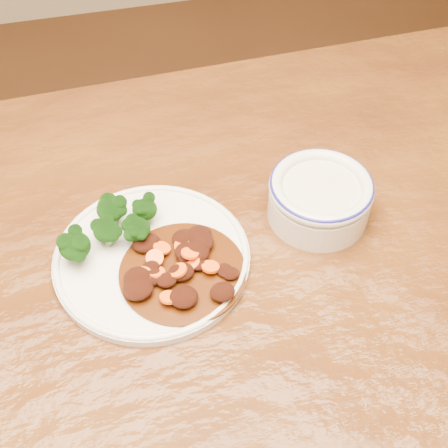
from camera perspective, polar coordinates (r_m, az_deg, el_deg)
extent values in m
cube|color=#59310F|center=(0.78, -4.32, -7.60)|extent=(1.53, 0.95, 0.04)
cylinder|color=#411E10|center=(1.51, 19.41, 2.89)|extent=(0.06, 0.06, 0.71)
cylinder|color=white|center=(0.79, -6.60, -3.16)|extent=(0.25, 0.25, 0.01)
torus|color=white|center=(0.79, -6.64, -2.91)|extent=(0.25, 0.25, 0.01)
cylinder|color=#6EA455|center=(0.80, -7.76, -1.29)|extent=(0.01, 0.01, 0.01)
ellipsoid|color=black|center=(0.78, -7.89, -0.46)|extent=(0.03, 0.03, 0.03)
cylinder|color=#6EA455|center=(0.82, -10.13, 0.45)|extent=(0.01, 0.01, 0.01)
ellipsoid|color=black|center=(0.81, -10.31, 1.36)|extent=(0.04, 0.04, 0.03)
cylinder|color=#6EA455|center=(0.79, -13.24, -2.89)|extent=(0.01, 0.01, 0.01)
ellipsoid|color=black|center=(0.78, -13.49, -1.97)|extent=(0.04, 0.04, 0.03)
cylinder|color=#6EA455|center=(0.80, -10.52, -1.42)|extent=(0.01, 0.01, 0.01)
ellipsoid|color=black|center=(0.79, -10.71, -0.58)|extent=(0.03, 0.03, 0.03)
cylinder|color=#6EA455|center=(0.82, -7.13, 0.50)|extent=(0.01, 0.01, 0.01)
ellipsoid|color=black|center=(0.80, -7.25, 1.33)|extent=(0.03, 0.03, 0.03)
cylinder|color=#411E06|center=(0.76, -3.81, -4.39)|extent=(0.16, 0.16, 0.00)
ellipsoid|color=black|center=(0.77, -2.75, -2.58)|extent=(0.02, 0.02, 0.01)
ellipsoid|color=black|center=(0.73, -0.14, -6.23)|extent=(0.03, 0.03, 0.02)
ellipsoid|color=black|center=(0.76, 0.05, -4.25)|extent=(0.02, 0.02, 0.01)
ellipsoid|color=black|center=(0.79, -3.72, -1.27)|extent=(0.03, 0.03, 0.01)
ellipsoid|color=black|center=(0.77, -2.59, -2.57)|extent=(0.03, 0.03, 0.02)
ellipsoid|color=black|center=(0.77, -2.46, -3.42)|extent=(0.02, 0.03, 0.01)
ellipsoid|color=black|center=(0.76, -2.34, -3.76)|extent=(0.02, 0.02, 0.01)
ellipsoid|color=black|center=(0.79, -2.31, -0.95)|extent=(0.03, 0.03, 0.02)
ellipsoid|color=black|center=(0.78, -2.12, -1.67)|extent=(0.03, 0.03, 0.02)
ellipsoid|color=black|center=(0.75, -6.69, -4.76)|extent=(0.03, 0.03, 0.01)
ellipsoid|color=black|center=(0.75, 0.62, -4.56)|extent=(0.02, 0.02, 0.01)
ellipsoid|color=black|center=(0.77, -3.50, -3.01)|extent=(0.02, 0.02, 0.01)
ellipsoid|color=black|center=(0.75, -7.93, -4.87)|extent=(0.03, 0.03, 0.02)
ellipsoid|color=black|center=(0.75, -4.34, -4.48)|extent=(0.02, 0.02, 0.01)
ellipsoid|color=black|center=(0.73, -3.70, -6.67)|extent=(0.03, 0.03, 0.02)
ellipsoid|color=black|center=(0.75, -3.94, -4.39)|extent=(0.03, 0.03, 0.02)
ellipsoid|color=black|center=(0.74, -7.84, -5.91)|extent=(0.04, 0.03, 0.02)
ellipsoid|color=black|center=(0.79, -7.10, -1.74)|extent=(0.04, 0.03, 0.02)
ellipsoid|color=black|center=(0.77, -3.43, -2.56)|extent=(0.03, 0.03, 0.01)
ellipsoid|color=black|center=(0.76, -6.62, -3.85)|extent=(0.02, 0.02, 0.01)
ellipsoid|color=black|center=(0.75, -5.28, -5.13)|extent=(0.02, 0.02, 0.01)
cylinder|color=#F8510D|center=(0.75, -4.19, -4.26)|extent=(0.03, 0.03, 0.02)
cylinder|color=#F8510D|center=(0.76, -6.35, -3.11)|extent=(0.03, 0.03, 0.01)
cylinder|color=#F8510D|center=(0.75, -6.22, -4.41)|extent=(0.03, 0.03, 0.01)
cylinder|color=#F8510D|center=(0.73, -5.07, -6.70)|extent=(0.03, 0.03, 0.01)
cylinder|color=#F8510D|center=(0.76, -3.14, -2.70)|extent=(0.02, 0.02, 0.01)
cylinder|color=#F8510D|center=(0.76, -1.25, -3.93)|extent=(0.03, 0.03, 0.01)
cylinder|color=#F8510D|center=(0.75, -7.42, -4.62)|extent=(0.03, 0.03, 0.01)
cylinder|color=#F8510D|center=(0.78, -5.71, -2.19)|extent=(0.02, 0.02, 0.01)
cylinder|color=#F8510D|center=(0.78, -3.78, -1.98)|extent=(0.03, 0.03, 0.01)
cylinder|color=#F8510D|center=(0.76, -3.04, -3.46)|extent=(0.03, 0.03, 0.01)
cylinder|color=beige|center=(0.83, 8.65, 1.89)|extent=(0.13, 0.13, 0.04)
cylinder|color=silver|center=(0.82, 8.86, 3.15)|extent=(0.10, 0.10, 0.01)
torus|color=beige|center=(0.81, 8.90, 3.37)|extent=(0.14, 0.14, 0.02)
torus|color=navy|center=(0.81, 8.94, 3.59)|extent=(0.13, 0.13, 0.01)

